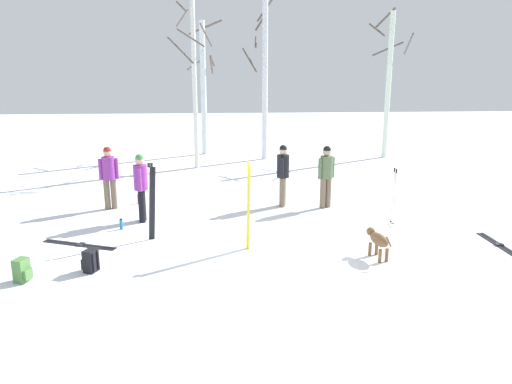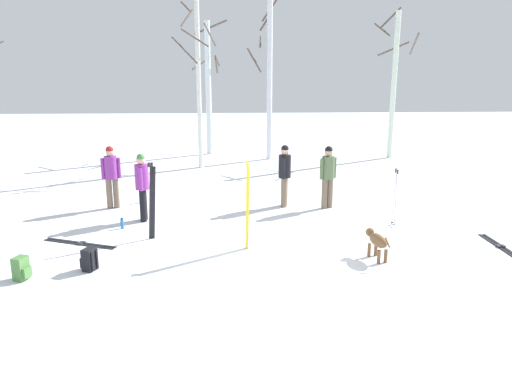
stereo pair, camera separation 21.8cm
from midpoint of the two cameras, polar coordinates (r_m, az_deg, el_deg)
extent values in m
plane|color=white|center=(10.17, 0.46, -7.92)|extent=(60.00, 60.00, 0.00)
cylinder|color=black|center=(12.97, -13.24, -1.39)|extent=(0.16, 0.16, 0.82)
cylinder|color=black|center=(12.80, -13.34, -1.61)|extent=(0.16, 0.16, 0.82)
cylinder|color=purple|center=(12.71, -13.48, 1.62)|extent=(0.34, 0.34, 0.62)
sphere|color=beige|center=(12.62, -13.59, 3.48)|extent=(0.22, 0.22, 0.22)
sphere|color=#4C8C4C|center=(12.61, -13.61, 3.75)|extent=(0.21, 0.21, 0.21)
cylinder|color=purple|center=(12.91, -13.36, 1.75)|extent=(0.10, 0.10, 0.56)
cylinder|color=purple|center=(12.51, -13.60, 1.32)|extent=(0.10, 0.10, 0.56)
cylinder|color=#72604C|center=(14.20, -17.01, -0.25)|extent=(0.16, 0.16, 0.82)
cylinder|color=#72604C|center=(14.19, -16.28, -0.21)|extent=(0.16, 0.16, 0.82)
cylinder|color=purple|center=(14.04, -16.86, 2.61)|extent=(0.34, 0.34, 0.62)
sphere|color=beige|center=(13.96, -16.98, 4.30)|extent=(0.22, 0.22, 0.22)
sphere|color=#B22626|center=(13.95, -17.00, 4.54)|extent=(0.21, 0.21, 0.21)
cylinder|color=purple|center=(14.05, -17.70, 2.48)|extent=(0.10, 0.10, 0.56)
cylinder|color=purple|center=(14.03, -15.99, 2.59)|extent=(0.10, 0.10, 0.56)
cylinder|color=#72604C|center=(13.79, 2.55, -0.05)|extent=(0.16, 0.16, 0.82)
cylinder|color=#72604C|center=(13.96, 2.65, 0.13)|extent=(0.16, 0.16, 0.82)
cylinder|color=black|center=(13.71, 2.64, 2.95)|extent=(0.34, 0.34, 0.62)
sphere|color=beige|center=(13.63, 2.66, 4.68)|extent=(0.22, 0.22, 0.22)
sphere|color=black|center=(13.62, 2.66, 4.93)|extent=(0.21, 0.21, 0.21)
cylinder|color=black|center=(13.51, 2.51, 2.69)|extent=(0.10, 0.10, 0.56)
cylinder|color=black|center=(13.92, 2.75, 3.05)|extent=(0.10, 0.10, 0.56)
cylinder|color=#72604C|center=(13.78, 7.16, -0.16)|extent=(0.16, 0.16, 0.82)
cylinder|color=#72604C|center=(13.89, 7.76, -0.07)|extent=(0.16, 0.16, 0.82)
cylinder|color=#566B47|center=(13.67, 7.56, 2.81)|extent=(0.34, 0.34, 0.62)
sphere|color=tan|center=(13.59, 7.62, 4.54)|extent=(0.22, 0.22, 0.22)
sphere|color=black|center=(13.58, 7.63, 4.79)|extent=(0.21, 0.21, 0.21)
cylinder|color=#566B47|center=(13.55, 6.84, 2.64)|extent=(0.10, 0.10, 0.56)
cylinder|color=#566B47|center=(13.80, 8.27, 2.81)|extent=(0.10, 0.10, 0.56)
ellipsoid|color=brown|center=(10.45, 13.23, -5.29)|extent=(0.36, 0.64, 0.26)
sphere|color=brown|center=(10.70, 12.34, -4.40)|extent=(0.18, 0.18, 0.18)
ellipsoid|color=brown|center=(10.76, 12.17, -4.39)|extent=(0.08, 0.11, 0.06)
cylinder|color=brown|center=(10.14, 14.27, -5.49)|extent=(0.08, 0.19, 0.17)
cylinder|color=brown|center=(10.66, 12.26, -6.38)|extent=(0.07, 0.07, 0.28)
cylinder|color=brown|center=(10.74, 12.98, -6.27)|extent=(0.07, 0.07, 0.28)
cylinder|color=brown|center=(10.35, 13.33, -7.09)|extent=(0.07, 0.07, 0.28)
cylinder|color=brown|center=(10.43, 14.06, -6.98)|extent=(0.07, 0.07, 0.28)
cube|color=black|center=(11.40, -12.41, -1.32)|extent=(0.17, 0.04, 1.67)
cube|color=black|center=(11.20, -12.66, 2.99)|extent=(0.06, 0.02, 0.10)
cube|color=black|center=(11.40, -12.11, -1.30)|extent=(0.17, 0.04, 1.67)
cube|color=black|center=(11.20, -12.35, 3.01)|extent=(0.06, 0.02, 0.10)
cube|color=yellow|center=(10.49, -1.40, -1.91)|extent=(0.08, 0.16, 1.83)
cube|color=yellow|center=(10.26, -1.43, 3.20)|extent=(0.04, 0.06, 0.10)
cube|color=yellow|center=(10.54, -1.53, -1.83)|extent=(0.08, 0.16, 1.83)
cube|color=yellow|center=(10.31, -1.56, 3.26)|extent=(0.04, 0.06, 0.10)
cube|color=black|center=(12.17, 25.79, -5.54)|extent=(0.13, 1.72, 0.02)
cube|color=#333338|center=(12.21, 25.68, -5.36)|extent=(0.07, 0.12, 0.03)
cube|color=black|center=(12.12, 25.38, -5.58)|extent=(0.13, 1.72, 0.02)
cube|color=#333338|center=(12.16, 25.28, -5.40)|extent=(0.07, 0.12, 0.03)
cube|color=black|center=(11.70, -20.12, -5.73)|extent=(1.71, 0.72, 0.02)
cube|color=#333338|center=(11.67, -19.93, -5.66)|extent=(0.13, 0.10, 0.03)
cube|color=black|center=(11.78, -19.83, -5.58)|extent=(1.71, 0.72, 0.02)
cube|color=#333338|center=(11.74, -19.64, -5.51)|extent=(0.13, 0.10, 0.03)
cylinder|color=#B2B2BC|center=(12.63, 14.79, -0.72)|extent=(0.02, 0.10, 1.33)
cylinder|color=black|center=(12.46, 15.01, 2.44)|extent=(0.04, 0.04, 0.10)
cylinder|color=black|center=(12.79, 14.62, -3.29)|extent=(0.07, 0.07, 0.01)
cylinder|color=#B2B2BC|center=(12.50, 14.99, -0.89)|extent=(0.02, 0.10, 1.33)
cylinder|color=black|center=(12.34, 15.21, 2.31)|extent=(0.04, 0.04, 0.10)
cylinder|color=black|center=(12.67, 14.82, -3.48)|extent=(0.07, 0.07, 0.01)
cube|color=black|center=(10.17, -18.86, -7.41)|extent=(0.28, 0.32, 0.44)
cube|color=black|center=(10.27, -19.41, -7.64)|extent=(0.13, 0.20, 0.20)
cube|color=black|center=(10.16, -18.10, -7.38)|extent=(0.04, 0.04, 0.37)
cube|color=black|center=(10.05, -18.59, -7.65)|extent=(0.04, 0.04, 0.37)
cube|color=#4C7F3F|center=(10.22, -25.67, -8.01)|extent=(0.27, 0.31, 0.44)
cube|color=#4C7F3F|center=(10.16, -25.07, -8.47)|extent=(0.12, 0.20, 0.20)
cube|color=black|center=(10.24, -26.43, -8.05)|extent=(0.03, 0.04, 0.37)
cube|color=black|center=(10.34, -25.91, -7.77)|extent=(0.03, 0.04, 0.37)
cylinder|color=#1E72BF|center=(12.46, -15.57, -3.58)|extent=(0.08, 0.08, 0.24)
cylinder|color=black|center=(12.42, -15.61, -2.99)|extent=(0.05, 0.05, 0.02)
cylinder|color=red|center=(14.58, -13.61, -0.79)|extent=(0.08, 0.08, 0.26)
cylinder|color=black|center=(14.54, -13.64, -0.26)|extent=(0.05, 0.05, 0.02)
cylinder|color=silver|center=(18.73, -7.38, 13.22)|extent=(0.17, 0.17, 6.96)
cylinder|color=brown|center=(18.55, -6.05, 17.32)|extent=(0.41, 0.98, 0.75)
cylinder|color=brown|center=(18.30, -8.95, 15.66)|extent=(0.98, 0.93, 0.94)
cylinder|color=brown|center=(18.67, -8.87, 20.16)|extent=(0.41, 0.79, 0.42)
cylinder|color=brown|center=(18.27, -7.79, 16.98)|extent=(0.98, 0.18, 0.64)
cylinder|color=brown|center=(18.99, -8.71, 19.00)|extent=(0.42, 0.79, 0.66)
cylinder|color=silver|center=(21.67, -6.29, 11.54)|extent=(0.24, 0.24, 5.53)
cylinder|color=brown|center=(21.56, -5.29, 14.62)|extent=(0.22, 0.85, 0.45)
cylinder|color=brown|center=(22.37, -6.06, 18.14)|extent=(1.44, 0.34, 0.62)
cylinder|color=brown|center=(21.60, -5.38, 14.13)|extent=(0.13, 0.78, 0.67)
cylinder|color=brown|center=(21.94, -7.29, 14.17)|extent=(0.65, 0.78, 0.47)
cylinder|color=silver|center=(20.37, 0.71, 12.62)|extent=(0.22, 0.22, 6.37)
cylinder|color=brown|center=(20.63, 0.28, 18.82)|extent=(0.55, 0.37, 0.73)
cylinder|color=brown|center=(20.10, -1.05, 14.79)|extent=(0.54, 1.30, 0.93)
cylinder|color=brown|center=(20.38, -0.34, 16.68)|extent=(0.14, 0.77, 0.48)
cylinder|color=brown|center=(20.85, 0.96, 20.30)|extent=(0.83, 0.30, 1.11)
cylinder|color=silver|center=(21.43, 14.53, 11.54)|extent=(0.21, 0.21, 5.83)
cylinder|color=brown|center=(22.01, 14.47, 15.48)|extent=(1.25, 0.22, 0.59)
cylinder|color=brown|center=(21.14, 13.28, 17.53)|extent=(0.30, 1.33, 0.57)
cylinder|color=brown|center=(21.54, 16.68, 15.81)|extent=(0.27, 1.40, 0.79)
cylinder|color=brown|center=(21.83, 14.21, 18.65)|extent=(0.92, 0.42, 0.84)
camera|label=1|loc=(0.11, -90.54, -0.14)|focal=35.17mm
camera|label=2|loc=(0.11, 89.46, 0.14)|focal=35.17mm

